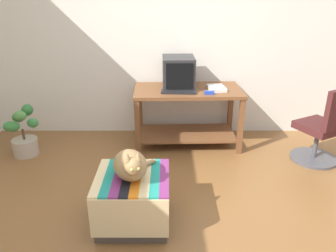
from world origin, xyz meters
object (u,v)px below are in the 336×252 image
ottoman_with_blanket (132,199)px  cat (130,165)px  tv_monitor (177,73)px  book (215,88)px  desk (187,107)px  office_chair (322,130)px  keyboard (178,92)px  potted_plant (23,136)px  stapler (208,93)px

ottoman_with_blanket → cat: size_ratio=1.32×
cat → tv_monitor: bearing=58.1°
book → desk: bearing=165.2°
book → ottoman_with_blanket: bearing=-128.2°
office_chair → ottoman_with_blanket: bearing=-0.5°
keyboard → office_chair: bearing=-8.6°
desk → ottoman_with_blanket: desk is taller
cat → office_chair: bearing=10.8°
keyboard → potted_plant: keyboard is taller
cat → potted_plant: 1.90m
desk → cat: size_ratio=2.87×
tv_monitor → potted_plant: size_ratio=0.74×
tv_monitor → cat: bearing=-106.3°
book → office_chair: (1.14, -0.44, -0.35)m
tv_monitor → cat: size_ratio=0.97×
ottoman_with_blanket → potted_plant: bearing=138.5°
desk → ottoman_with_blanket: 1.65m
tv_monitor → office_chair: (1.59, -0.54, -0.51)m
desk → stapler: bearing=-45.7°
book → cat: (-0.87, -1.52, -0.18)m
ottoman_with_blanket → keyboard: bearing=73.5°
desk → stapler: 0.40m
ottoman_with_blanket → office_chair: (2.00, 1.06, 0.16)m
book → tv_monitor: bearing=159.7°
cat → stapler: stapler is taller
tv_monitor → keyboard: (-0.00, -0.21, -0.17)m
potted_plant → stapler: (2.16, 0.09, 0.50)m
potted_plant → stapler: size_ratio=5.37×
desk → potted_plant: desk is taller
book → keyboard: bearing=-174.1°
desk → office_chair: size_ratio=1.46×
desk → ottoman_with_blanket: size_ratio=2.18×
keyboard → stapler: 0.35m
book → ottoman_with_blanket: size_ratio=0.43×
office_chair → stapler: office_chair is taller
desk → potted_plant: bearing=-172.9°
ottoman_with_blanket → tv_monitor: bearing=75.5°
tv_monitor → ottoman_with_blanket: 1.79m
office_chair → cat: bearing=-0.2°
potted_plant → office_chair: size_ratio=0.66×
tv_monitor → desk: bearing=-28.4°
ottoman_with_blanket → cat: bearing=-100.6°
desk → stapler: size_ratio=11.83×
tv_monitor → keyboard: size_ratio=1.10×
office_chair → desk: bearing=-46.5°
office_chair → stapler: bearing=-40.3°
tv_monitor → book: size_ratio=1.72×
desk → office_chair: 1.56m
tv_monitor → cat: (-0.42, -1.61, -0.34)m
ottoman_with_blanket → office_chair: size_ratio=0.67×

